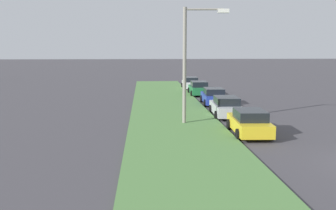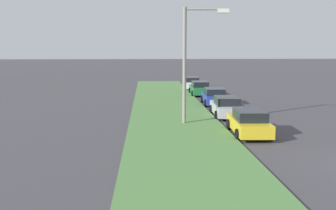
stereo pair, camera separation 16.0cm
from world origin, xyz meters
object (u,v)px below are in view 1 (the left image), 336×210
at_px(parked_car_blue, 214,96).
at_px(parked_car_silver, 226,107).
at_px(parked_car_green, 199,88).
at_px(parked_car_yellow, 249,123).
at_px(parked_car_white, 190,83).
at_px(streetlight, 190,57).

bearing_deg(parked_car_blue, parked_car_silver, -179.37).
bearing_deg(parked_car_green, parked_car_silver, -178.39).
relative_size(parked_car_silver, parked_car_green, 1.01).
height_order(parked_car_yellow, parked_car_silver, same).
xyz_separation_m(parked_car_blue, parked_car_green, (6.64, 0.31, 0.00)).
bearing_deg(parked_car_white, streetlight, 174.69).
relative_size(parked_car_yellow, parked_car_silver, 1.00).
height_order(parked_car_silver, parked_car_blue, same).
distance_m(parked_car_yellow, streetlight, 5.70).
height_order(parked_car_white, streetlight, streetlight).
relative_size(parked_car_yellow, streetlight, 0.58).
bearing_deg(parked_car_green, parked_car_blue, -176.34).
relative_size(parked_car_silver, parked_car_blue, 1.00).
xyz_separation_m(parked_car_white, streetlight, (-20.85, 2.71, 3.67)).
relative_size(parked_car_blue, streetlight, 0.58).
bearing_deg(parked_car_silver, streetlight, 133.38).
xyz_separation_m(parked_car_silver, streetlight, (-2.65, 3.00, 3.67)).
distance_m(parked_car_yellow, parked_car_silver, 5.75).
distance_m(parked_car_yellow, parked_car_blue, 11.51).
distance_m(parked_car_silver, parked_car_green, 12.41).
bearing_deg(parked_car_yellow, streetlight, 47.36).
bearing_deg(parked_car_white, parked_car_yellow, -177.04).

